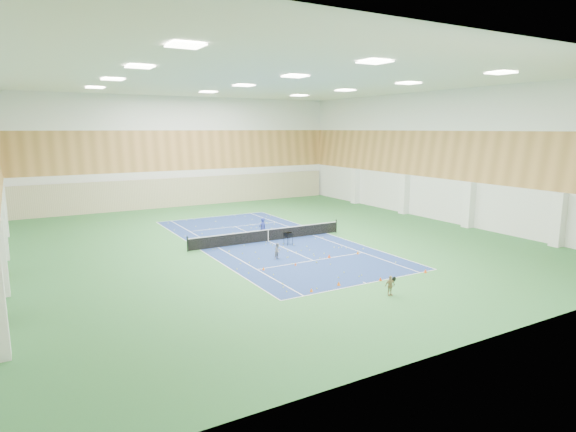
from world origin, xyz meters
The scene contains 20 objects.
ground centered at (0.00, 0.00, 0.00)m, with size 40.00×40.00×0.00m, color #2E6C35.
room_shell centered at (0.00, 0.00, 6.00)m, with size 36.00×40.00×12.00m, color white, non-canonical shape.
wood_cladding centered at (0.00, 0.00, 8.00)m, with size 36.00×40.00×8.00m, color #BD8646, non-canonical shape.
ceiling_light_grid centered at (0.00, 0.00, 11.92)m, with size 21.40×25.40×0.06m, color white, non-canonical shape.
court_surface centered at (0.00, 0.00, 0.01)m, with size 10.97×23.77×0.01m, color navy.
tennis_balls_scatter centered at (0.00, 0.00, 0.05)m, with size 10.57×22.77×0.07m, color yellow, non-canonical shape.
tennis_net centered at (0.00, 0.00, 0.55)m, with size 12.80×0.10×1.10m, color black, non-canonical shape.
back_curtain centered at (0.00, 19.75, 1.60)m, with size 35.40×0.16×3.20m, color #C6B793.
coach centered at (-0.18, 0.60, 0.88)m, with size 0.65×0.42×1.77m, color navy.
child_court centered at (-1.81, -4.86, 0.54)m, with size 0.53×0.41×1.08m, color gray.
child_apron centered at (-0.17, -14.00, 0.53)m, with size 0.63×0.26×1.07m, color #9D845A.
ball_cart centered at (0.77, -1.77, 0.47)m, with size 0.55×0.55×0.95m, color black, non-canonical shape.
cone_svc_a centered at (-3.82, -6.69, 0.10)m, with size 0.18×0.18×0.20m, color #E3590B.
cone_svc_b centered at (-1.60, -6.79, 0.09)m, with size 0.17×0.17×0.19m, color #DE4F0B.
cone_svc_c centered at (1.30, -6.35, 0.13)m, with size 0.23×0.23×0.25m, color #DD3E0B.
cone_svc_d centered at (3.59, -6.51, 0.11)m, with size 0.19×0.19×0.21m, color orange.
cone_base_a centered at (-3.41, -11.51, 0.10)m, with size 0.19×0.19×0.21m, color orange.
cone_base_b centered at (-1.53, -11.37, 0.12)m, with size 0.22×0.22×0.24m, color orange.
cone_base_c centered at (1.04, -11.86, 0.11)m, with size 0.20×0.20×0.22m, color #D5440B.
cone_base_d centered at (4.41, -12.02, 0.11)m, with size 0.21×0.21×0.23m, color #F94E0D.
Camera 1 is at (-16.65, -32.06, 8.56)m, focal length 30.00 mm.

